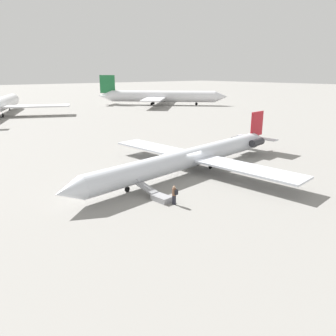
{
  "coord_description": "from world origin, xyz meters",
  "views": [
    {
      "loc": [
        24.94,
        26.81,
        11.24
      ],
      "look_at": [
        4.13,
        1.21,
        1.53
      ],
      "focal_mm": 35.0,
      "sensor_mm": 36.0,
      "label": 1
    }
  ],
  "objects_px": {
    "airplane_taxiing_distant": "(160,96)",
    "boarding_stairs": "(158,196)",
    "passenger": "(174,194)",
    "airplane_main": "(194,156)"
  },
  "relations": [
    {
      "from": "airplane_taxiing_distant",
      "to": "boarding_stairs",
      "type": "distance_m",
      "value": 89.81
    },
    {
      "from": "airplane_taxiing_distant",
      "to": "boarding_stairs",
      "type": "bearing_deg",
      "value": -82.6
    },
    {
      "from": "airplane_taxiing_distant",
      "to": "boarding_stairs",
      "type": "relative_size",
      "value": 8.89
    },
    {
      "from": "passenger",
      "to": "airplane_main",
      "type": "bearing_deg",
      "value": -59.34
    },
    {
      "from": "airplane_main",
      "to": "boarding_stairs",
      "type": "xyz_separation_m",
      "value": [
        8.9,
        4.71,
        -1.36
      ]
    },
    {
      "from": "airplane_main",
      "to": "passenger",
      "type": "xyz_separation_m",
      "value": [
        8.49,
        6.47,
        -0.71
      ]
    },
    {
      "from": "airplane_main",
      "to": "passenger",
      "type": "height_order",
      "value": "airplane_main"
    },
    {
      "from": "boarding_stairs",
      "to": "passenger",
      "type": "relative_size",
      "value": 2.36
    },
    {
      "from": "boarding_stairs",
      "to": "passenger",
      "type": "xyz_separation_m",
      "value": [
        -0.41,
        1.76,
        0.65
      ]
    },
    {
      "from": "passenger",
      "to": "boarding_stairs",
      "type": "bearing_deg",
      "value": 6.27
    }
  ]
}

